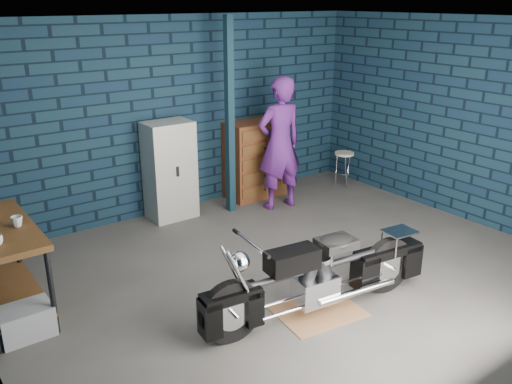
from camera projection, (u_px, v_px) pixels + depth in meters
ground at (287, 273)px, 6.05m from camera, size 6.00×6.00×0.00m
room_walls at (258, 96)px, 5.83m from camera, size 6.02×5.01×2.71m
support_post at (230, 118)px, 7.38m from camera, size 0.10×0.10×2.70m
workbench at (5, 270)px, 5.15m from camera, size 0.60×1.40×0.91m
drip_mat at (319, 312)px, 5.30m from camera, size 0.88×0.71×0.01m
motorcycle at (320, 269)px, 5.14m from camera, size 2.18×0.83×0.94m
person at (280, 144)px, 7.65m from camera, size 0.74×0.52×1.90m
storage_bin at (26, 322)px, 4.88m from camera, size 0.46×0.33×0.29m
locker at (170, 171)px, 7.38m from camera, size 0.63×0.45×1.35m
tool_chest at (255, 159)px, 8.21m from camera, size 0.88×0.49×1.17m
shop_stool at (343, 169)px, 8.77m from camera, size 0.33×0.33×0.56m
cup_b at (17, 221)px, 4.98m from camera, size 0.12×0.12×0.10m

